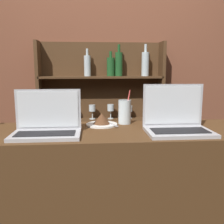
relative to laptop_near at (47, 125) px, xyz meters
The scene contains 7 objects.
bar_counter 0.69m from the laptop_near, 10.96° to the left, with size 1.97×0.50×1.05m.
back_wall 1.27m from the laptop_near, 72.40° to the left, with size 7.00×0.06×2.70m.
back_shelf 1.18m from the laptop_near, 73.17° to the left, with size 1.18×0.18×1.64m.
laptop_near is the anchor object (origin of this frame).
laptop_far 0.70m from the laptop_near, ahead, with size 0.35×0.24×0.26m.
cake_plate 0.36m from the laptop_near, 34.23° to the left, with size 0.19×0.19×0.08m.
water_glass 0.50m from the laptop_near, 28.75° to the left, with size 0.08×0.08×0.21m.
Camera 1 is at (-0.14, -1.12, 1.39)m, focal length 40.00 mm.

